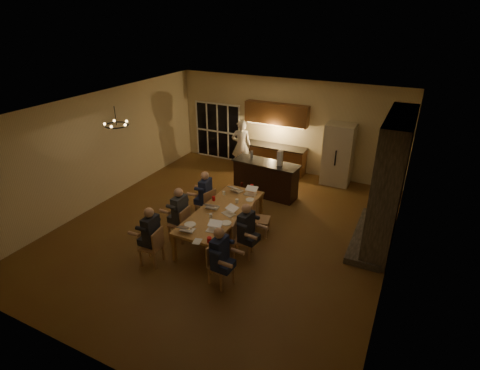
% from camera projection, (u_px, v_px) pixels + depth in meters
% --- Properties ---
extents(floor, '(9.00, 9.00, 0.00)m').
position_uv_depth(floor, '(225.00, 229.00, 9.82)').
color(floor, brown).
rests_on(floor, ground).
extents(back_wall, '(8.00, 0.04, 3.20)m').
position_uv_depth(back_wall, '(287.00, 126.00, 12.80)').
color(back_wall, beige).
rests_on(back_wall, ground).
extents(left_wall, '(0.04, 9.00, 3.20)m').
position_uv_depth(left_wall, '(101.00, 148.00, 10.75)').
color(left_wall, beige).
rests_on(left_wall, ground).
extents(right_wall, '(0.04, 9.00, 3.20)m').
position_uv_depth(right_wall, '(399.00, 209.00, 7.53)').
color(right_wall, beige).
rests_on(right_wall, ground).
extents(ceiling, '(8.00, 9.00, 0.04)m').
position_uv_depth(ceiling, '(223.00, 108.00, 8.44)').
color(ceiling, white).
rests_on(ceiling, back_wall).
extents(french_doors, '(1.86, 0.08, 2.10)m').
position_uv_depth(french_doors, '(218.00, 131.00, 14.07)').
color(french_doors, black).
rests_on(french_doors, ground).
extents(fireplace, '(0.58, 2.50, 3.20)m').
position_uv_depth(fireplace, '(389.00, 183.00, 8.63)').
color(fireplace, '#5E544A').
rests_on(fireplace, ground).
extents(kitchenette, '(2.24, 0.68, 2.40)m').
position_uv_depth(kitchenette, '(275.00, 138.00, 12.83)').
color(kitchenette, brown).
rests_on(kitchenette, ground).
extents(refrigerator, '(0.90, 0.68, 2.00)m').
position_uv_depth(refrigerator, '(338.00, 154.00, 11.99)').
color(refrigerator, beige).
rests_on(refrigerator, ground).
extents(dining_table, '(1.10, 2.83, 0.75)m').
position_uv_depth(dining_table, '(222.00, 224.00, 9.35)').
color(dining_table, tan).
rests_on(dining_table, ground).
extents(bar_island, '(2.07, 0.83, 1.08)m').
position_uv_depth(bar_island, '(266.00, 179.00, 11.40)').
color(bar_island, black).
rests_on(bar_island, ground).
extents(chair_left_near, '(0.49, 0.49, 0.89)m').
position_uv_depth(chair_left_near, '(151.00, 246.00, 8.35)').
color(chair_left_near, tan).
rests_on(chair_left_near, ground).
extents(chair_left_mid, '(0.45, 0.45, 0.89)m').
position_uv_depth(chair_left_mid, '(179.00, 223.00, 9.23)').
color(chair_left_mid, tan).
rests_on(chair_left_mid, ground).
extents(chair_left_far, '(0.53, 0.53, 0.89)m').
position_uv_depth(chair_left_far, '(205.00, 204.00, 10.14)').
color(chair_left_far, tan).
rests_on(chair_left_far, ground).
extents(chair_right_near, '(0.55, 0.55, 0.89)m').
position_uv_depth(chair_right_near, '(221.00, 266.00, 7.70)').
color(chair_right_near, tan).
rests_on(chair_right_near, ground).
extents(chair_right_mid, '(0.54, 0.54, 0.89)m').
position_uv_depth(chair_right_mid, '(243.00, 239.00, 8.60)').
color(chair_right_mid, tan).
rests_on(chair_right_mid, ground).
extents(chair_right_far, '(0.51, 0.51, 0.89)m').
position_uv_depth(chair_right_far, '(261.00, 219.00, 9.43)').
color(chair_right_far, tan).
rests_on(chair_right_far, ground).
extents(person_left_near, '(0.61, 0.61, 1.38)m').
position_uv_depth(person_left_near, '(152.00, 235.00, 8.31)').
color(person_left_near, '#252830').
rests_on(person_left_near, ground).
extents(person_right_near, '(0.63, 0.63, 1.38)m').
position_uv_depth(person_right_near, '(220.00, 257.00, 7.57)').
color(person_right_near, '#1D2548').
rests_on(person_right_near, ground).
extents(person_left_mid, '(0.64, 0.64, 1.38)m').
position_uv_depth(person_left_mid, '(180.00, 214.00, 9.18)').
color(person_left_mid, '#34383D').
rests_on(person_left_mid, ground).
extents(person_right_mid, '(0.67, 0.67, 1.38)m').
position_uv_depth(person_right_mid, '(246.00, 231.00, 8.46)').
color(person_right_mid, '#252830').
rests_on(person_right_mid, ground).
extents(person_left_far, '(0.66, 0.66, 1.38)m').
position_uv_depth(person_left_far, '(206.00, 195.00, 10.07)').
color(person_left_far, '#1D2548').
rests_on(person_left_far, ground).
extents(standing_person, '(0.79, 0.67, 1.83)m').
position_uv_depth(standing_person, '(241.00, 146.00, 13.02)').
color(standing_person, white).
rests_on(standing_person, ground).
extents(chandelier, '(0.57, 0.57, 0.03)m').
position_uv_depth(chandelier, '(117.00, 125.00, 8.84)').
color(chandelier, black).
rests_on(chandelier, ceiling).
extents(laptop_a, '(0.35, 0.32, 0.23)m').
position_uv_depth(laptop_a, '(187.00, 226.00, 8.34)').
color(laptop_a, silver).
rests_on(laptop_a, dining_table).
extents(laptop_b, '(0.36, 0.32, 0.23)m').
position_uv_depth(laptop_b, '(214.00, 226.00, 8.32)').
color(laptop_b, silver).
rests_on(laptop_b, dining_table).
extents(laptop_c, '(0.35, 0.32, 0.23)m').
position_uv_depth(laptop_c, '(212.00, 204.00, 9.28)').
color(laptop_c, silver).
rests_on(laptop_c, dining_table).
extents(laptop_d, '(0.40, 0.38, 0.23)m').
position_uv_depth(laptop_d, '(229.00, 210.00, 8.99)').
color(laptop_d, silver).
rests_on(laptop_d, dining_table).
extents(laptop_e, '(0.39, 0.36, 0.23)m').
position_uv_depth(laptop_e, '(237.00, 187.00, 10.14)').
color(laptop_e, silver).
rests_on(laptop_e, dining_table).
extents(laptop_f, '(0.34, 0.30, 0.23)m').
position_uv_depth(laptop_f, '(250.00, 191.00, 9.94)').
color(laptop_f, silver).
rests_on(laptop_f, dining_table).
extents(mug_front, '(0.08, 0.08, 0.10)m').
position_uv_depth(mug_front, '(211.00, 216.00, 8.86)').
color(mug_front, white).
rests_on(mug_front, dining_table).
extents(mug_mid, '(0.09, 0.09, 0.10)m').
position_uv_depth(mug_mid, '(237.00, 201.00, 9.54)').
color(mug_mid, white).
rests_on(mug_mid, dining_table).
extents(mug_back, '(0.08, 0.08, 0.10)m').
position_uv_depth(mug_back, '(224.00, 193.00, 9.95)').
color(mug_back, white).
rests_on(mug_back, dining_table).
extents(redcup_near, '(0.10, 0.10, 0.12)m').
position_uv_depth(redcup_near, '(209.00, 240.00, 7.92)').
color(redcup_near, red).
rests_on(redcup_near, dining_table).
extents(redcup_mid, '(0.08, 0.08, 0.12)m').
position_uv_depth(redcup_mid, '(214.00, 199.00, 9.64)').
color(redcup_mid, red).
rests_on(redcup_mid, dining_table).
extents(redcup_far, '(0.09, 0.09, 0.12)m').
position_uv_depth(redcup_far, '(252.00, 187.00, 10.28)').
color(redcup_far, red).
rests_on(redcup_far, dining_table).
extents(can_silver, '(0.07, 0.07, 0.12)m').
position_uv_depth(can_silver, '(211.00, 223.00, 8.56)').
color(can_silver, '#B2B2B7').
rests_on(can_silver, dining_table).
extents(can_cola, '(0.07, 0.07, 0.12)m').
position_uv_depth(can_cola, '(242.00, 184.00, 10.41)').
color(can_cola, '#3F0F0C').
rests_on(can_cola, dining_table).
extents(plate_near, '(0.25, 0.25, 0.02)m').
position_uv_depth(plate_near, '(226.00, 223.00, 8.64)').
color(plate_near, white).
rests_on(plate_near, dining_table).
extents(plate_left, '(0.27, 0.27, 0.02)m').
position_uv_depth(plate_left, '(190.00, 224.00, 8.58)').
color(plate_left, white).
rests_on(plate_left, dining_table).
extents(plate_far, '(0.23, 0.23, 0.02)m').
position_uv_depth(plate_far, '(250.00, 200.00, 9.69)').
color(plate_far, white).
rests_on(plate_far, dining_table).
extents(notepad, '(0.21, 0.26, 0.01)m').
position_uv_depth(notepad, '(197.00, 241.00, 7.97)').
color(notepad, white).
rests_on(notepad, dining_table).
extents(bar_bottle, '(0.08, 0.08, 0.24)m').
position_uv_depth(bar_bottle, '(252.00, 155.00, 11.43)').
color(bar_bottle, '#99999E').
rests_on(bar_bottle, bar_island).
extents(bar_blender, '(0.14, 0.14, 0.45)m').
position_uv_depth(bar_blender, '(280.00, 158.00, 10.88)').
color(bar_blender, silver).
rests_on(bar_blender, bar_island).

